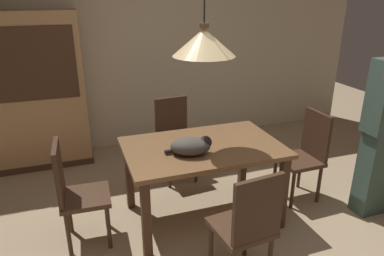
{
  "coord_description": "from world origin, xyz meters",
  "views": [
    {
      "loc": [
        -1.0,
        -2.15,
        2.05
      ],
      "look_at": [
        0.02,
        0.79,
        0.85
      ],
      "focal_mm": 33.41,
      "sensor_mm": 36.0,
      "label": 1
    }
  ],
  "objects_px": {
    "chair_left_side": "(75,190)",
    "chair_far_back": "(175,135)",
    "dining_table": "(203,156)",
    "person_standing": "(383,130)",
    "chair_near_front": "(248,224)",
    "pendant_lamp": "(204,42)",
    "cat_sleeping": "(192,146)",
    "chair_right_side": "(306,152)",
    "hutch_bookcase": "(37,95)"
  },
  "relations": [
    {
      "from": "chair_left_side",
      "to": "chair_far_back",
      "type": "xyz_separation_m",
      "value": [
        1.12,
        0.87,
        0.0
      ]
    },
    {
      "from": "dining_table",
      "to": "person_standing",
      "type": "xyz_separation_m",
      "value": [
        1.59,
        -0.45,
        0.21
      ]
    },
    {
      "from": "chair_near_front",
      "to": "pendant_lamp",
      "type": "relative_size",
      "value": 0.72
    },
    {
      "from": "chair_far_back",
      "to": "cat_sleeping",
      "type": "distance_m",
      "value": 1.07
    },
    {
      "from": "dining_table",
      "to": "chair_left_side",
      "type": "distance_m",
      "value": 1.14
    },
    {
      "from": "chair_right_side",
      "to": "cat_sleeping",
      "type": "relative_size",
      "value": 2.31
    },
    {
      "from": "chair_far_back",
      "to": "chair_right_side",
      "type": "distance_m",
      "value": 1.43
    },
    {
      "from": "cat_sleeping",
      "to": "person_standing",
      "type": "bearing_deg",
      "value": -10.1
    },
    {
      "from": "pendant_lamp",
      "to": "cat_sleeping",
      "type": "bearing_deg",
      "value": -138.37
    },
    {
      "from": "chair_right_side",
      "to": "chair_far_back",
      "type": "bearing_deg",
      "value": 142.32
    },
    {
      "from": "chair_near_front",
      "to": "cat_sleeping",
      "type": "relative_size",
      "value": 2.31
    },
    {
      "from": "dining_table",
      "to": "chair_right_side",
      "type": "bearing_deg",
      "value": 0.1
    },
    {
      "from": "hutch_bookcase",
      "to": "person_standing",
      "type": "height_order",
      "value": "hutch_bookcase"
    },
    {
      "from": "chair_far_back",
      "to": "person_standing",
      "type": "height_order",
      "value": "person_standing"
    },
    {
      "from": "chair_near_front",
      "to": "person_standing",
      "type": "relative_size",
      "value": 0.55
    },
    {
      "from": "chair_far_back",
      "to": "person_standing",
      "type": "relative_size",
      "value": 0.55
    },
    {
      "from": "chair_left_side",
      "to": "chair_near_front",
      "type": "height_order",
      "value": "same"
    },
    {
      "from": "dining_table",
      "to": "chair_right_side",
      "type": "distance_m",
      "value": 1.14
    },
    {
      "from": "chair_far_back",
      "to": "pendant_lamp",
      "type": "distance_m",
      "value": 1.45
    },
    {
      "from": "chair_far_back",
      "to": "chair_left_side",
      "type": "bearing_deg",
      "value": -142.07
    },
    {
      "from": "hutch_bookcase",
      "to": "person_standing",
      "type": "xyz_separation_m",
      "value": [
        3.04,
        -2.17,
        -0.03
      ]
    },
    {
      "from": "chair_far_back",
      "to": "person_standing",
      "type": "distance_m",
      "value": 2.11
    },
    {
      "from": "chair_left_side",
      "to": "chair_far_back",
      "type": "distance_m",
      "value": 1.42
    },
    {
      "from": "chair_right_side",
      "to": "hutch_bookcase",
      "type": "relative_size",
      "value": 0.5
    },
    {
      "from": "chair_far_back",
      "to": "chair_right_side",
      "type": "bearing_deg",
      "value": -37.68
    },
    {
      "from": "dining_table",
      "to": "chair_near_front",
      "type": "height_order",
      "value": "chair_near_front"
    },
    {
      "from": "chair_near_front",
      "to": "cat_sleeping",
      "type": "distance_m",
      "value": 0.82
    },
    {
      "from": "pendant_lamp",
      "to": "dining_table",
      "type": "bearing_deg",
      "value": -100.62
    },
    {
      "from": "chair_near_front",
      "to": "hutch_bookcase",
      "type": "distance_m",
      "value": 3.01
    },
    {
      "from": "chair_right_side",
      "to": "person_standing",
      "type": "xyz_separation_m",
      "value": [
        0.46,
        -0.45,
        0.35
      ]
    },
    {
      "from": "chair_right_side",
      "to": "person_standing",
      "type": "relative_size",
      "value": 0.55
    },
    {
      "from": "hutch_bookcase",
      "to": "dining_table",
      "type": "bearing_deg",
      "value": -49.99
    },
    {
      "from": "dining_table",
      "to": "hutch_bookcase",
      "type": "relative_size",
      "value": 0.76
    },
    {
      "from": "dining_table",
      "to": "chair_near_front",
      "type": "distance_m",
      "value": 0.89
    },
    {
      "from": "chair_far_back",
      "to": "cat_sleeping",
      "type": "bearing_deg",
      "value": -98.22
    },
    {
      "from": "pendant_lamp",
      "to": "person_standing",
      "type": "height_order",
      "value": "pendant_lamp"
    },
    {
      "from": "dining_table",
      "to": "chair_near_front",
      "type": "relative_size",
      "value": 1.51
    },
    {
      "from": "dining_table",
      "to": "hutch_bookcase",
      "type": "bearing_deg",
      "value": 130.01
    },
    {
      "from": "chair_far_back",
      "to": "chair_right_side",
      "type": "relative_size",
      "value": 1.0
    },
    {
      "from": "dining_table",
      "to": "person_standing",
      "type": "bearing_deg",
      "value": -15.65
    },
    {
      "from": "chair_left_side",
      "to": "person_standing",
      "type": "height_order",
      "value": "person_standing"
    },
    {
      "from": "dining_table",
      "to": "chair_right_side",
      "type": "relative_size",
      "value": 1.51
    },
    {
      "from": "dining_table",
      "to": "chair_far_back",
      "type": "distance_m",
      "value": 0.89
    },
    {
      "from": "chair_left_side",
      "to": "cat_sleeping",
      "type": "distance_m",
      "value": 1.03
    },
    {
      "from": "chair_right_side",
      "to": "cat_sleeping",
      "type": "height_order",
      "value": "chair_right_side"
    },
    {
      "from": "chair_left_side",
      "to": "person_standing",
      "type": "relative_size",
      "value": 0.55
    },
    {
      "from": "chair_left_side",
      "to": "chair_right_side",
      "type": "bearing_deg",
      "value": -0.04
    },
    {
      "from": "cat_sleeping",
      "to": "chair_left_side",
      "type": "bearing_deg",
      "value": 171.89
    },
    {
      "from": "chair_far_back",
      "to": "pendant_lamp",
      "type": "height_order",
      "value": "pendant_lamp"
    },
    {
      "from": "chair_near_front",
      "to": "hutch_bookcase",
      "type": "height_order",
      "value": "hutch_bookcase"
    }
  ]
}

